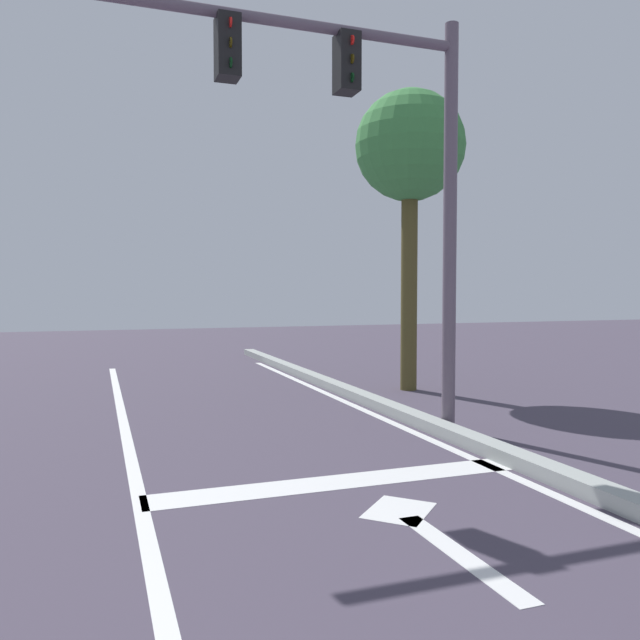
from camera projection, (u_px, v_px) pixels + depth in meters
The scene contains 8 objects.
lane_line_center at pixel (150, 550), 4.03m from camera, with size 0.12×20.00×0.01m, color silver.
lane_line_curbside at pixel (555, 495), 5.11m from camera, with size 0.12×20.00×0.01m, color silver.
stop_bar at pixel (339, 482), 5.47m from camera, with size 3.36×0.40×0.01m, color silver.
lane_arrow_stem at pixel (460, 554), 3.96m from camera, with size 0.16×1.40×0.01m, color silver.
lane_arrow_head at pixel (399, 510), 4.76m from camera, with size 0.56×0.44×0.01m, color silver.
curb_strip at pixel (580, 484), 5.19m from camera, with size 0.24×24.00×0.14m, color #9CA19C.
traffic_signal_mast at pixel (367, 133), 7.03m from camera, with size 4.07×0.34×4.81m.
roadside_tree at pixel (410, 151), 10.40m from camera, with size 1.83×1.83×5.00m.
Camera 1 is at (-0.83, 1.91, 1.67)m, focal length 35.16 mm.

